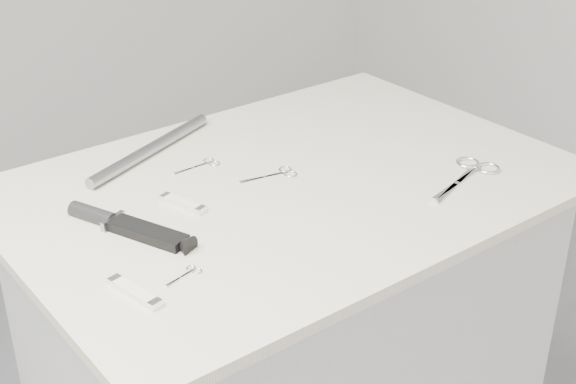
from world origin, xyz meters
TOP-DOWN VIEW (x-y plane):
  - plinth at (0.00, 0.00)m, footprint 0.90×0.60m
  - display_board at (0.00, 0.00)m, footprint 1.00×0.70m
  - large_shears at (0.28, -0.18)m, footprint 0.20×0.10m
  - embroidery_scissors_a at (-0.01, 0.03)m, footprint 0.11×0.05m
  - embroidery_scissors_b at (-0.09, 0.15)m, footprint 0.09×0.04m
  - tiny_scissors at (-0.31, -0.15)m, footprint 0.06×0.03m
  - sheathed_knife at (-0.32, 0.03)m, footprint 0.12×0.22m
  - pocket_knife_a at (-0.39, -0.15)m, footprint 0.04×0.10m
  - pocket_knife_b at (-0.20, 0.03)m, footprint 0.04×0.09m
  - metal_rail at (-0.14, 0.25)m, footprint 0.32×0.15m

SIDE VIEW (x-z plane):
  - plinth at x=0.00m, z-range 0.00..0.90m
  - display_board at x=0.00m, z-range 0.90..0.92m
  - tiny_scissors at x=-0.31m, z-range 0.92..0.92m
  - embroidery_scissors_b at x=-0.09m, z-range 0.92..0.92m
  - embroidery_scissors_a at x=-0.01m, z-range 0.92..0.92m
  - large_shears at x=0.28m, z-range 0.92..0.93m
  - pocket_knife_b at x=-0.20m, z-range 0.92..0.93m
  - pocket_knife_a at x=-0.39m, z-range 0.92..0.93m
  - sheathed_knife at x=-0.32m, z-range 0.91..0.94m
  - metal_rail at x=-0.14m, z-range 0.92..0.94m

